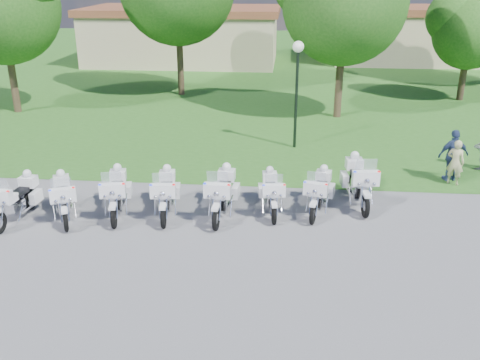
# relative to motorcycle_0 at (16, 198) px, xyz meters

# --- Properties ---
(ground) EXTENTS (100.00, 100.00, 0.00)m
(ground) POSITION_rel_motorcycle_0_xyz_m (5.61, 0.06, -0.65)
(ground) COLOR slate
(ground) RESTS_ON ground
(grass_lawn) EXTENTS (100.00, 48.00, 0.01)m
(grass_lawn) POSITION_rel_motorcycle_0_xyz_m (5.61, 27.06, -0.64)
(grass_lawn) COLOR #2A601E
(grass_lawn) RESTS_ON ground
(motorcycle_0) EXTENTS (0.85, 2.31, 1.55)m
(motorcycle_0) POSITION_rel_motorcycle_0_xyz_m (0.00, 0.00, 0.00)
(motorcycle_0) COLOR black
(motorcycle_0) RESTS_ON ground
(motorcycle_1) EXTENTS (1.33, 2.13, 1.53)m
(motorcycle_1) POSITION_rel_motorcycle_0_xyz_m (1.31, 0.22, -0.01)
(motorcycle_1) COLOR black
(motorcycle_1) RESTS_ON ground
(motorcycle_2) EXTENTS (1.09, 2.36, 1.60)m
(motorcycle_2) POSITION_rel_motorcycle_0_xyz_m (2.77, 0.63, 0.02)
(motorcycle_2) COLOR black
(motorcycle_2) RESTS_ON ground
(motorcycle_3) EXTENTS (0.96, 2.34, 1.58)m
(motorcycle_3) POSITION_rel_motorcycle_0_xyz_m (4.24, 0.77, 0.01)
(motorcycle_3) COLOR black
(motorcycle_3) RESTS_ON ground
(motorcycle_4) EXTENTS (0.88, 2.48, 1.66)m
(motorcycle_4) POSITION_rel_motorcycle_0_xyz_m (5.92, 0.84, 0.05)
(motorcycle_4) COLOR black
(motorcycle_4) RESTS_ON ground
(motorcycle_5) EXTENTS (0.87, 2.16, 1.45)m
(motorcycle_5) POSITION_rel_motorcycle_0_xyz_m (7.35, 1.22, -0.04)
(motorcycle_5) COLOR black
(motorcycle_5) RESTS_ON ground
(motorcycle_6) EXTENTS (1.05, 2.23, 1.52)m
(motorcycle_6) POSITION_rel_motorcycle_0_xyz_m (8.78, 1.35, -0.01)
(motorcycle_6) COLOR black
(motorcycle_6) RESTS_ON ground
(motorcycle_7) EXTENTS (0.98, 2.58, 1.73)m
(motorcycle_7) POSITION_rel_motorcycle_0_xyz_m (10.02, 2.09, 0.08)
(motorcycle_7) COLOR black
(motorcycle_7) RESTS_ON ground
(lamp_post) EXTENTS (0.44, 0.44, 4.27)m
(lamp_post) POSITION_rel_motorcycle_0_xyz_m (8.08, 7.48, 2.57)
(lamp_post) COLOR black
(lamp_post) RESTS_ON ground
(tree_3) EXTENTS (4.55, 3.88, 6.06)m
(tree_3) POSITION_rel_motorcycle_0_xyz_m (17.24, 16.81, 3.36)
(tree_3) COLOR #38281C
(tree_3) RESTS_ON ground
(building_west) EXTENTS (14.56, 8.32, 4.10)m
(building_west) POSITION_rel_motorcycle_0_xyz_m (-0.39, 28.06, 1.42)
(building_west) COLOR #C0B08B
(building_west) RESTS_ON ground
(building_east) EXTENTS (11.44, 7.28, 4.10)m
(building_east) POSITION_rel_motorcycle_0_xyz_m (16.61, 30.06, 1.42)
(building_east) COLOR #C0B08B
(building_east) RESTS_ON ground
(bystander_a) EXTENTS (0.68, 0.60, 1.56)m
(bystander_a) POSITION_rel_motorcycle_0_xyz_m (13.43, 3.93, 0.13)
(bystander_a) COLOR tan
(bystander_a) RESTS_ON ground
(bystander_c) EXTENTS (1.13, 0.65, 1.80)m
(bystander_c) POSITION_rel_motorcycle_0_xyz_m (13.44, 4.29, 0.25)
(bystander_c) COLOR navy
(bystander_c) RESTS_ON ground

